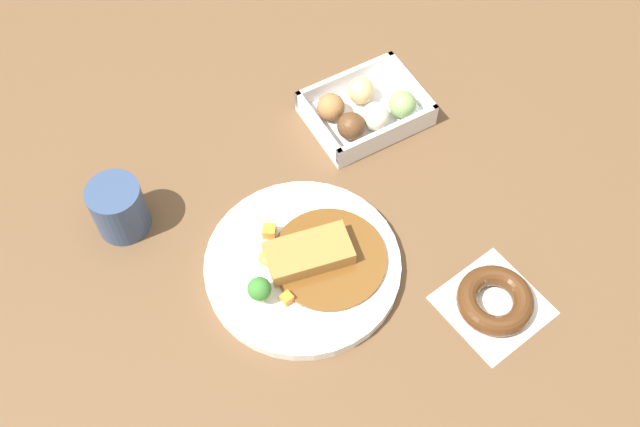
{
  "coord_description": "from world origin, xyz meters",
  "views": [
    {
      "loc": [
        -0.3,
        -0.48,
        0.94
      ],
      "look_at": [
        -0.02,
        0.01,
        0.03
      ],
      "focal_mm": 42.18,
      "sensor_mm": 36.0,
      "label": 1
    }
  ],
  "objects_px": {
    "curry_plate": "(304,264)",
    "donut_box": "(365,110)",
    "coffee_mug": "(119,208)",
    "chocolate_ring_donut": "(495,301)"
  },
  "relations": [
    {
      "from": "chocolate_ring_donut",
      "to": "donut_box",
      "type": "bearing_deg",
      "value": 87.34
    },
    {
      "from": "curry_plate",
      "to": "coffee_mug",
      "type": "xyz_separation_m",
      "value": [
        -0.19,
        0.19,
        0.03
      ]
    },
    {
      "from": "donut_box",
      "to": "chocolate_ring_donut",
      "type": "distance_m",
      "value": 0.37
    },
    {
      "from": "donut_box",
      "to": "chocolate_ring_donut",
      "type": "xyz_separation_m",
      "value": [
        -0.02,
        -0.37,
        -0.01
      ]
    },
    {
      "from": "curry_plate",
      "to": "donut_box",
      "type": "distance_m",
      "value": 0.29
    },
    {
      "from": "chocolate_ring_donut",
      "to": "coffee_mug",
      "type": "distance_m",
      "value": 0.54
    },
    {
      "from": "chocolate_ring_donut",
      "to": "curry_plate",
      "type": "bearing_deg",
      "value": 138.06
    },
    {
      "from": "coffee_mug",
      "to": "donut_box",
      "type": "bearing_deg",
      "value": -0.7
    },
    {
      "from": "chocolate_ring_donut",
      "to": "coffee_mug",
      "type": "relative_size",
      "value": 1.69
    },
    {
      "from": "chocolate_ring_donut",
      "to": "coffee_mug",
      "type": "xyz_separation_m",
      "value": [
        -0.39,
        0.37,
        0.03
      ]
    }
  ]
}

